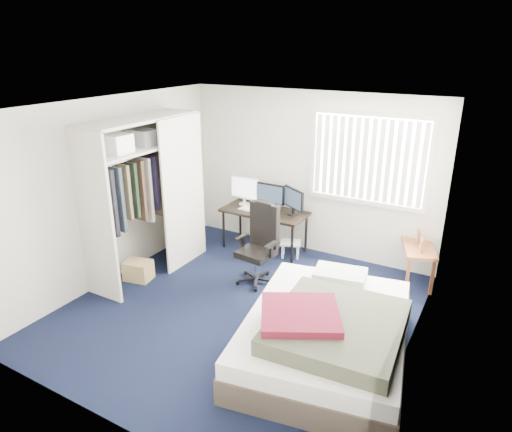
{
  "coord_description": "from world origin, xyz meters",
  "views": [
    {
      "loc": [
        2.61,
        -4.18,
        3.14
      ],
      "look_at": [
        0.02,
        0.4,
        1.13
      ],
      "focal_mm": 32.0,
      "sensor_mm": 36.0,
      "label": 1
    }
  ],
  "objects_px": {
    "desk": "(265,208)",
    "bed": "(326,333)",
    "office_chair": "(259,252)",
    "nightstand": "(418,250)"
  },
  "relations": [
    {
      "from": "desk",
      "to": "office_chair",
      "type": "xyz_separation_m",
      "value": [
        0.42,
        -0.96,
        -0.27
      ]
    },
    {
      "from": "nightstand",
      "to": "desk",
      "type": "bearing_deg",
      "value": -177.73
    },
    {
      "from": "office_chair",
      "to": "bed",
      "type": "bearing_deg",
      "value": -38.12
    },
    {
      "from": "desk",
      "to": "bed",
      "type": "distance_m",
      "value": 2.81
    },
    {
      "from": "desk",
      "to": "nightstand",
      "type": "bearing_deg",
      "value": 2.27
    },
    {
      "from": "office_chair",
      "to": "nightstand",
      "type": "distance_m",
      "value": 2.18
    },
    {
      "from": "office_chair",
      "to": "nightstand",
      "type": "xyz_separation_m",
      "value": [
        1.91,
        1.05,
        0.04
      ]
    },
    {
      "from": "office_chair",
      "to": "bed",
      "type": "distance_m",
      "value": 1.82
    },
    {
      "from": "desk",
      "to": "bed",
      "type": "relative_size",
      "value": 0.58
    },
    {
      "from": "desk",
      "to": "office_chair",
      "type": "height_order",
      "value": "office_chair"
    }
  ]
}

